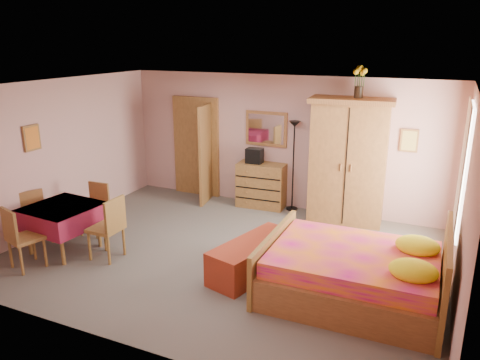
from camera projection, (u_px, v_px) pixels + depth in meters
The scene contains 23 objects.
floor at pixel (226, 254), 7.35m from camera, with size 6.50×6.50×0.00m, color #646058.
ceiling at pixel (225, 87), 6.59m from camera, with size 6.50×6.50×0.00m, color brown.
wall_back at pixel (282, 142), 9.15m from camera, with size 6.50×0.10×2.60m, color tan.
wall_front at pixel (119, 237), 4.79m from camera, with size 6.50×0.10×2.60m, color tan.
wall_left at pixel (61, 154), 8.25m from camera, with size 0.10×5.00×2.60m, color tan.
wall_right at pixel (465, 206), 5.69m from camera, with size 0.10×5.00×2.60m, color tan.
doorway at pixel (197, 148), 9.95m from camera, with size 1.06×0.12×2.15m, color #9E6B35.
window at pixel (463, 169), 6.70m from camera, with size 0.08×1.40×1.95m, color white.
picture_left at pixel (32, 138), 7.60m from camera, with size 0.04×0.32×0.42m, color orange.
picture_back at pixel (409, 141), 8.12m from camera, with size 0.30×0.04×0.40m, color #D8BF59.
chest_of_drawers at pixel (262, 185), 9.33m from camera, with size 0.94×0.47×0.89m, color olive.
wall_mirror at pixel (266, 129), 9.19m from camera, with size 0.87×0.05×0.68m, color white.
stereo at pixel (254, 156), 9.20m from camera, with size 0.31×0.23×0.29m, color black.
floor_lamp at pixel (293, 166), 9.03m from camera, with size 0.23×0.23×1.77m, color black.
wardrobe at pixel (348, 161), 8.40m from camera, with size 1.45×0.75×2.27m, color #986433.
sunflower_vase at pixel (359, 82), 7.98m from camera, with size 0.22×0.22×0.55m, color yellow.
bed at pixel (353, 260), 6.00m from camera, with size 2.27×1.79×1.05m, color #D21485.
bench at pixel (253, 257), 6.70m from camera, with size 0.55×1.47×0.49m, color maroon.
dining_table at pixel (64, 228), 7.38m from camera, with size 1.02×1.02×0.75m, color maroon.
chair_south at pixel (26, 237), 6.80m from camera, with size 0.43×0.43×0.96m, color olive.
chair_north at pixel (94, 210), 8.00m from camera, with size 0.40×0.40×0.88m, color olive.
chair_west at pixel (37, 218), 7.66m from camera, with size 0.39×0.39×0.86m, color olive.
chair_east at pixel (105, 228), 7.10m from camera, with size 0.45×0.45×0.99m, color olive.
Camera 1 is at (2.96, -6.01, 3.24)m, focal length 35.00 mm.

